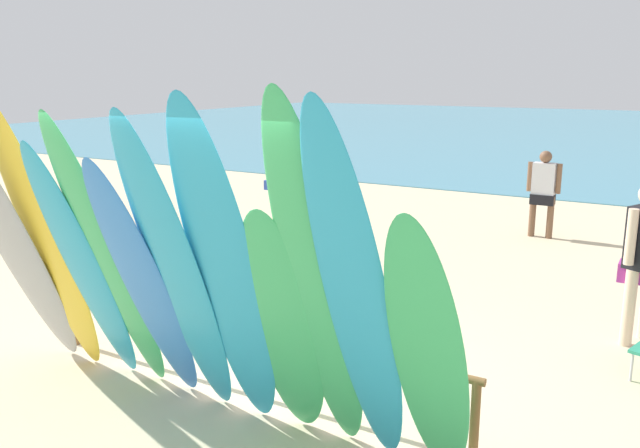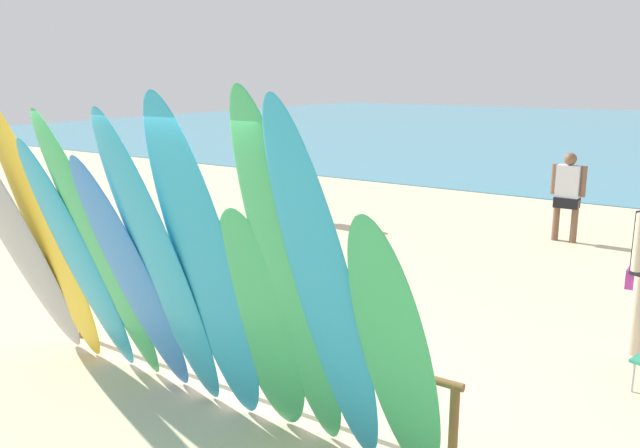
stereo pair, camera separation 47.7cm
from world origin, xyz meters
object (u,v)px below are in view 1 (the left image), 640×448
surfboard_blue_4 (145,286)px  surfboard_teal_5 (177,274)px  surfboard_green_3 (109,260)px  surfboard_grey_0 (11,239)px  surfboard_yellow_1 (46,243)px  surfboard_teal_2 (84,267)px  surfboard_green_10 (429,358)px  surfboard_green_8 (317,287)px  surfboard_rack (239,335)px  surfboard_green_7 (284,327)px  surfboard_teal_9 (357,301)px  beachgoer_strolling (276,174)px  beachgoer_near_rack (543,188)px  surfboard_teal_6 (226,275)px

surfboard_blue_4 → surfboard_teal_5: bearing=-7.1°
surfboard_green_3 → surfboard_blue_4: bearing=3.7°
surfboard_grey_0 → surfboard_yellow_1: surfboard_grey_0 is taller
surfboard_teal_2 → surfboard_green_10: surfboard_teal_2 is taller
surfboard_green_8 → surfboard_blue_4: bearing=-177.4°
surfboard_rack → surfboard_green_7: bearing=-32.7°
surfboard_teal_9 → beachgoer_strolling: 8.38m
surfboard_teal_2 → beachgoer_near_rack: size_ratio=1.63×
beachgoer_strolling → surfboard_teal_9: bearing=-9.5°
surfboard_green_3 → surfboard_teal_5: surfboard_teal_5 is taller
surfboard_teal_2 → beachgoer_near_rack: (2.30, 7.77, -0.28)m
surfboard_green_7 → surfboard_green_10: (1.16, -0.12, 0.07)m
surfboard_green_3 → surfboard_teal_9: bearing=1.4°
beachgoer_near_rack → beachgoer_strolling: bearing=16.5°
surfboard_teal_2 → beachgoer_strolling: bearing=111.9°
surfboard_teal_2 → surfboard_green_7: bearing=4.8°
surfboard_green_3 → beachgoer_strolling: size_ratio=1.73×
surfboard_green_10 → surfboard_teal_9: bearing=-169.1°
surfboard_grey_0 → surfboard_teal_2: surfboard_grey_0 is taller
surfboard_yellow_1 → surfboard_teal_5: 1.58m
surfboard_rack → surfboard_green_10: (1.98, -0.64, 0.48)m
beachgoer_near_rack → surfboard_yellow_1: bearing=72.9°
surfboard_yellow_1 → surfboard_teal_9: surfboard_teal_9 is taller
surfboard_teal_6 → beachgoer_strolling: 7.76m
surfboard_green_10 → surfboard_teal_6: bearing=-176.5°
surfboard_teal_5 → surfboard_green_10: bearing=4.5°
surfboard_yellow_1 → surfboard_teal_2: size_ratio=1.12×
surfboard_teal_5 → beachgoer_strolling: bearing=120.3°
surfboard_teal_6 → surfboard_green_8: size_ratio=0.98×
surfboard_rack → surfboard_grey_0: 2.21m
surfboard_yellow_1 → surfboard_blue_4: (1.17, -0.01, -0.21)m
surfboard_green_7 → beachgoer_strolling: surfboard_green_7 is taller
surfboard_green_7 → beachgoer_strolling: bearing=120.8°
surfboard_teal_2 → surfboard_blue_4: bearing=-0.4°
surfboard_yellow_1 → beachgoer_near_rack: bearing=70.3°
surfboard_teal_2 → beachgoer_near_rack: surfboard_teal_2 is taller
surfboard_grey_0 → surfboard_teal_6: bearing=-2.0°
surfboard_grey_0 → beachgoer_near_rack: bearing=65.1°
surfboard_teal_5 → surfboard_green_10: surfboard_teal_5 is taller
surfboard_grey_0 → surfboard_teal_2: 0.79m
surfboard_grey_0 → surfboard_teal_9: 3.42m
surfboard_green_7 → beachgoer_strolling: 7.81m
surfboard_teal_9 → beachgoer_strolling: bearing=131.8°
surfboard_green_3 → surfboard_teal_6: 1.25m
surfboard_blue_4 → surfboard_green_7: (1.24, 0.13, -0.15)m
surfboard_teal_2 → surfboard_yellow_1: bearing=-174.9°
surfboard_yellow_1 → surfboard_green_3: (0.78, -0.01, -0.04)m
surfboard_blue_4 → surfboard_rack: bearing=58.6°
surfboard_green_3 → surfboard_green_10: bearing=3.2°
beachgoer_near_rack → beachgoer_strolling: size_ratio=0.96×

